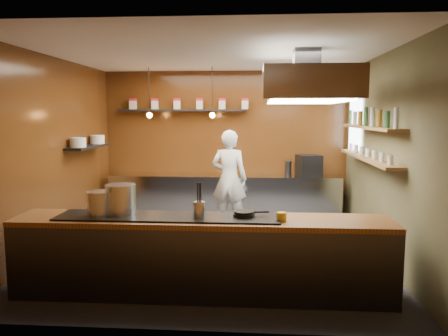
# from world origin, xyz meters

# --- Properties ---
(floor) EXTENTS (5.00, 5.00, 0.00)m
(floor) POSITION_xyz_m (0.00, 0.00, 0.00)
(floor) COLOR black
(floor) RESTS_ON ground
(back_wall) EXTENTS (5.00, 0.00, 5.00)m
(back_wall) POSITION_xyz_m (0.00, 2.50, 1.50)
(back_wall) COLOR #3C1F0B
(back_wall) RESTS_ON ground
(left_wall) EXTENTS (0.00, 5.00, 5.00)m
(left_wall) POSITION_xyz_m (-2.50, 0.00, 1.50)
(left_wall) COLOR #3C1F0B
(left_wall) RESTS_ON ground
(right_wall) EXTENTS (0.00, 5.00, 5.00)m
(right_wall) POSITION_xyz_m (2.50, 0.00, 1.50)
(right_wall) COLOR #474628
(right_wall) RESTS_ON ground
(ceiling) EXTENTS (5.00, 5.00, 0.00)m
(ceiling) POSITION_xyz_m (0.00, 0.00, 3.00)
(ceiling) COLOR silver
(ceiling) RESTS_ON back_wall
(window_pane) EXTENTS (0.00, 1.00, 1.00)m
(window_pane) POSITION_xyz_m (2.45, 1.70, 1.90)
(window_pane) COLOR white
(window_pane) RESTS_ON right_wall
(prep_counter) EXTENTS (4.60, 0.65, 0.90)m
(prep_counter) POSITION_xyz_m (0.00, 2.17, 0.45)
(prep_counter) COLOR silver
(prep_counter) RESTS_ON floor
(pass_counter) EXTENTS (4.40, 0.72, 0.94)m
(pass_counter) POSITION_xyz_m (-0.00, -1.60, 0.47)
(pass_counter) COLOR #38383D
(pass_counter) RESTS_ON floor
(tin_shelf) EXTENTS (2.60, 0.26, 0.04)m
(tin_shelf) POSITION_xyz_m (-0.90, 2.36, 2.20)
(tin_shelf) COLOR black
(tin_shelf) RESTS_ON back_wall
(plate_shelf) EXTENTS (0.30, 1.40, 0.04)m
(plate_shelf) POSITION_xyz_m (-2.34, 1.00, 1.55)
(plate_shelf) COLOR black
(plate_shelf) RESTS_ON left_wall
(bottle_shelf_upper) EXTENTS (0.26, 2.80, 0.04)m
(bottle_shelf_upper) POSITION_xyz_m (2.34, 0.30, 1.92)
(bottle_shelf_upper) COLOR olive
(bottle_shelf_upper) RESTS_ON right_wall
(bottle_shelf_lower) EXTENTS (0.26, 2.80, 0.04)m
(bottle_shelf_lower) POSITION_xyz_m (2.34, 0.30, 1.45)
(bottle_shelf_lower) COLOR olive
(bottle_shelf_lower) RESTS_ON right_wall
(extractor_hood) EXTENTS (1.20, 2.00, 0.72)m
(extractor_hood) POSITION_xyz_m (1.30, -0.40, 2.51)
(extractor_hood) COLOR #38383D
(extractor_hood) RESTS_ON ceiling
(pendant_left) EXTENTS (0.10, 0.10, 0.95)m
(pendant_left) POSITION_xyz_m (-1.40, 1.70, 2.15)
(pendant_left) COLOR black
(pendant_left) RESTS_ON ceiling
(pendant_right) EXTENTS (0.10, 0.10, 0.95)m
(pendant_right) POSITION_xyz_m (-0.20, 1.70, 2.15)
(pendant_right) COLOR black
(pendant_right) RESTS_ON ceiling
(storage_tins) EXTENTS (2.43, 0.13, 0.22)m
(storage_tins) POSITION_xyz_m (-0.75, 2.36, 2.33)
(storage_tins) COLOR #BCB09C
(storage_tins) RESTS_ON tin_shelf
(plate_stacks) EXTENTS (0.26, 1.16, 0.16)m
(plate_stacks) POSITION_xyz_m (-2.34, 1.00, 1.65)
(plate_stacks) COLOR silver
(plate_stacks) RESTS_ON plate_shelf
(bottles) EXTENTS (0.06, 2.66, 0.24)m
(bottles) POSITION_xyz_m (2.34, 0.30, 2.06)
(bottles) COLOR silver
(bottles) RESTS_ON bottle_shelf_upper
(wine_glasses) EXTENTS (0.07, 2.37, 0.13)m
(wine_glasses) POSITION_xyz_m (2.34, 0.30, 1.53)
(wine_glasses) COLOR silver
(wine_glasses) RESTS_ON bottle_shelf_lower
(stockpot_large) EXTENTS (0.46, 0.46, 0.35)m
(stockpot_large) POSITION_xyz_m (-0.99, -1.51, 1.11)
(stockpot_large) COLOR silver
(stockpot_large) RESTS_ON pass_counter
(stockpot_small) EXTENTS (0.35, 0.35, 0.28)m
(stockpot_small) POSITION_xyz_m (-1.21, -1.61, 1.08)
(stockpot_small) COLOR silver
(stockpot_small) RESTS_ON pass_counter
(utensil_crock) EXTENTS (0.16, 0.16, 0.18)m
(utensil_crock) POSITION_xyz_m (-0.03, -1.63, 1.03)
(utensil_crock) COLOR silver
(utensil_crock) RESTS_ON pass_counter
(frying_pan) EXTENTS (0.42, 0.25, 0.06)m
(frying_pan) POSITION_xyz_m (0.49, -1.56, 0.97)
(frying_pan) COLOR black
(frying_pan) RESTS_ON pass_counter
(butter_jar) EXTENTS (0.13, 0.13, 0.10)m
(butter_jar) POSITION_xyz_m (0.91, -1.69, 0.97)
(butter_jar) COLOR gold
(butter_jar) RESTS_ON pass_counter
(espresso_machine) EXTENTS (0.52, 0.51, 0.42)m
(espresso_machine) POSITION_xyz_m (1.67, 2.10, 1.11)
(espresso_machine) COLOR black
(espresso_machine) RESTS_ON prep_counter
(chef) EXTENTS (0.75, 0.57, 1.84)m
(chef) POSITION_xyz_m (0.13, 1.54, 0.92)
(chef) COLOR white
(chef) RESTS_ON floor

